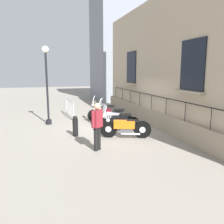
{
  "coord_description": "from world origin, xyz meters",
  "views": [
    {
      "loc": [
        3.22,
        10.14,
        2.72
      ],
      "look_at": [
        0.01,
        0.0,
        0.8
      ],
      "focal_mm": 36.86,
      "sensor_mm": 36.0,
      "label": 1
    }
  ],
  "objects_px": {
    "crowd_barrier": "(70,107)",
    "motorcycle_black": "(118,122)",
    "motorcycle_maroon": "(104,113)",
    "motorcycle_orange": "(125,127)",
    "lamppost": "(47,79)",
    "motorcycle_silver": "(112,117)",
    "bollard": "(75,126)",
    "pedestrian_standing": "(97,124)"
  },
  "relations": [
    {
      "from": "crowd_barrier",
      "to": "bollard",
      "type": "distance_m",
      "value": 4.19
    },
    {
      "from": "crowd_barrier",
      "to": "motorcycle_orange",
      "type": "bearing_deg",
      "value": 107.43
    },
    {
      "from": "lamppost",
      "to": "crowd_barrier",
      "type": "height_order",
      "value": "lamppost"
    },
    {
      "from": "motorcycle_orange",
      "to": "bollard",
      "type": "relative_size",
      "value": 2.3
    },
    {
      "from": "pedestrian_standing",
      "to": "motorcycle_maroon",
      "type": "bearing_deg",
      "value": -108.69
    },
    {
      "from": "crowd_barrier",
      "to": "motorcycle_silver",
      "type": "bearing_deg",
      "value": 121.27
    },
    {
      "from": "lamppost",
      "to": "pedestrian_standing",
      "type": "relative_size",
      "value": 2.36
    },
    {
      "from": "motorcycle_maroon",
      "to": "motorcycle_orange",
      "type": "xyz_separation_m",
      "value": [
        0.04,
        3.29,
        0.01
      ]
    },
    {
      "from": "motorcycle_maroon",
      "to": "lamppost",
      "type": "height_order",
      "value": "lamppost"
    },
    {
      "from": "motorcycle_maroon",
      "to": "lamppost",
      "type": "relative_size",
      "value": 0.47
    },
    {
      "from": "crowd_barrier",
      "to": "pedestrian_standing",
      "type": "xyz_separation_m",
      "value": [
        -0.14,
        6.18,
        0.37
      ]
    },
    {
      "from": "crowd_barrier",
      "to": "motorcycle_black",
      "type": "bearing_deg",
      "value": 112.94
    },
    {
      "from": "motorcycle_silver",
      "to": "pedestrian_standing",
      "type": "bearing_deg",
      "value": 64.13
    },
    {
      "from": "motorcycle_orange",
      "to": "pedestrian_standing",
      "type": "relative_size",
      "value": 1.2
    },
    {
      "from": "motorcycle_maroon",
      "to": "motorcycle_silver",
      "type": "height_order",
      "value": "motorcycle_maroon"
    },
    {
      "from": "motorcycle_orange",
      "to": "motorcycle_black",
      "type": "bearing_deg",
      "value": -94.16
    },
    {
      "from": "bollard",
      "to": "pedestrian_standing",
      "type": "relative_size",
      "value": 0.52
    },
    {
      "from": "motorcycle_silver",
      "to": "crowd_barrier",
      "type": "bearing_deg",
      "value": -58.73
    },
    {
      "from": "motorcycle_black",
      "to": "pedestrian_standing",
      "type": "relative_size",
      "value": 1.21
    },
    {
      "from": "motorcycle_silver",
      "to": "pedestrian_standing",
      "type": "relative_size",
      "value": 1.11
    },
    {
      "from": "pedestrian_standing",
      "to": "crowd_barrier",
      "type": "bearing_deg",
      "value": -88.71
    },
    {
      "from": "lamppost",
      "to": "pedestrian_standing",
      "type": "xyz_separation_m",
      "value": [
        -1.43,
        4.56,
        -1.39
      ]
    },
    {
      "from": "pedestrian_standing",
      "to": "motorcycle_orange",
      "type": "bearing_deg",
      "value": -142.3
    },
    {
      "from": "bollard",
      "to": "motorcycle_orange",
      "type": "bearing_deg",
      "value": 155.1
    },
    {
      "from": "motorcycle_silver",
      "to": "motorcycle_orange",
      "type": "distance_m",
      "value": 2.19
    },
    {
      "from": "motorcycle_black",
      "to": "lamppost",
      "type": "relative_size",
      "value": 0.51
    },
    {
      "from": "motorcycle_black",
      "to": "pedestrian_standing",
      "type": "distance_m",
      "value": 2.75
    },
    {
      "from": "motorcycle_silver",
      "to": "lamppost",
      "type": "relative_size",
      "value": 0.47
    },
    {
      "from": "motorcycle_maroon",
      "to": "motorcycle_silver",
      "type": "relative_size",
      "value": 1.0
    },
    {
      "from": "crowd_barrier",
      "to": "pedestrian_standing",
      "type": "distance_m",
      "value": 6.19
    },
    {
      "from": "motorcycle_black",
      "to": "crowd_barrier",
      "type": "relative_size",
      "value": 0.87
    },
    {
      "from": "motorcycle_orange",
      "to": "pedestrian_standing",
      "type": "bearing_deg",
      "value": 37.7
    },
    {
      "from": "motorcycle_silver",
      "to": "bollard",
      "type": "height_order",
      "value": "motorcycle_silver"
    },
    {
      "from": "motorcycle_black",
      "to": "motorcycle_orange",
      "type": "height_order",
      "value": "motorcycle_black"
    },
    {
      "from": "motorcycle_maroon",
      "to": "pedestrian_standing",
      "type": "relative_size",
      "value": 1.11
    },
    {
      "from": "motorcycle_silver",
      "to": "motorcycle_maroon",
      "type": "bearing_deg",
      "value": -84.16
    },
    {
      "from": "motorcycle_maroon",
      "to": "motorcycle_orange",
      "type": "height_order",
      "value": "motorcycle_maroon"
    },
    {
      "from": "motorcycle_black",
      "to": "bollard",
      "type": "relative_size",
      "value": 2.31
    },
    {
      "from": "motorcycle_black",
      "to": "crowd_barrier",
      "type": "height_order",
      "value": "motorcycle_black"
    },
    {
      "from": "motorcycle_maroon",
      "to": "bollard",
      "type": "relative_size",
      "value": 2.11
    },
    {
      "from": "crowd_barrier",
      "to": "bollard",
      "type": "bearing_deg",
      "value": 85.72
    },
    {
      "from": "motorcycle_silver",
      "to": "pedestrian_standing",
      "type": "xyz_separation_m",
      "value": [
        1.6,
        3.31,
        0.5
      ]
    }
  ]
}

